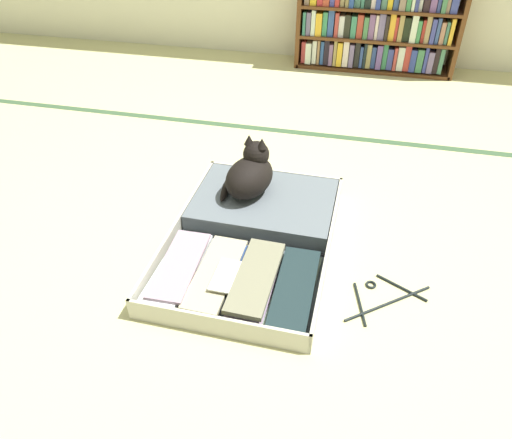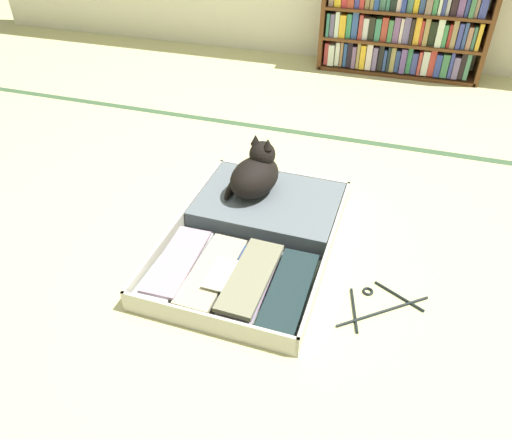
{
  "view_description": "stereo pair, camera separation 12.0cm",
  "coord_description": "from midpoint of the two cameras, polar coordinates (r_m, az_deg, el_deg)",
  "views": [
    {
      "loc": [
        0.24,
        -1.4,
        1.32
      ],
      "look_at": [
        -0.1,
        0.05,
        0.16
      ],
      "focal_mm": 33.83,
      "sensor_mm": 36.0,
      "label": 1
    },
    {
      "loc": [
        0.35,
        -1.37,
        1.32
      ],
      "look_at": [
        -0.1,
        0.05,
        0.16
      ],
      "focal_mm": 33.83,
      "sensor_mm": 36.0,
      "label": 2
    }
  ],
  "objects": [
    {
      "name": "ground_plane",
      "position": [
        1.94,
        0.75,
        -5.12
      ],
      "size": [
        10.0,
        10.0,
        0.0
      ],
      "primitive_type": "plane",
      "color": "#C5C186"
    },
    {
      "name": "tatami_border",
      "position": [
        2.84,
        5.63,
        10.0
      ],
      "size": [
        4.8,
        0.05,
        0.0
      ],
      "color": "#355134",
      "rests_on": "ground_plane"
    },
    {
      "name": "bookshelf",
      "position": [
        3.77,
        13.15,
        21.65
      ],
      "size": [
        1.13,
        0.25,
        0.66
      ],
      "color": "#5B3419",
      "rests_on": "ground_plane"
    },
    {
      "name": "open_suitcase",
      "position": [
        2.02,
        -2.0,
        -1.52
      ],
      "size": [
        0.66,
        0.96,
        0.09
      ],
      "color": "#BCB8A5",
      "rests_on": "ground_plane"
    },
    {
      "name": "black_cat",
      "position": [
        2.12,
        -2.25,
        5.4
      ],
      "size": [
        0.26,
        0.31,
        0.26
      ],
      "color": "black",
      "rests_on": "open_suitcase"
    },
    {
      "name": "clothes_hanger",
      "position": [
        1.84,
        12.88,
        -8.97
      ],
      "size": [
        0.3,
        0.27,
        0.01
      ],
      "color": "black",
      "rests_on": "ground_plane"
    }
  ]
}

